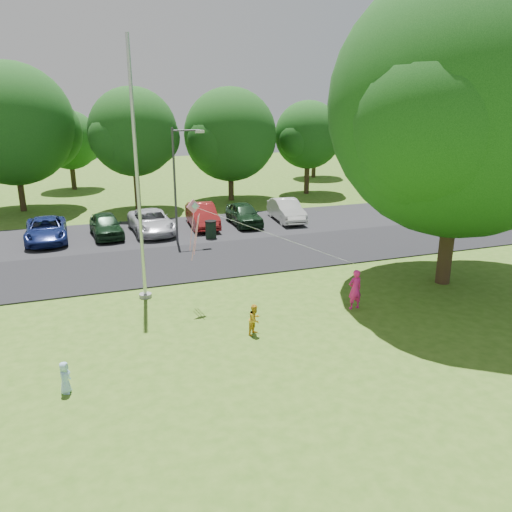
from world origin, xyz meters
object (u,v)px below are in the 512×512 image
object	(u,v)px
woman	(355,289)
child_blue	(65,378)
street_lamp	(179,175)
big_tree	(462,112)
child_yellow	(255,319)
flagpole	(139,197)
trash_can	(211,230)
kite	(198,219)

from	to	relation	value
woman	child_blue	distance (m)	10.75
street_lamp	woman	xyz separation A→B (m)	(4.35, -11.62, -3.03)
big_tree	child_yellow	size ratio (longest dim) A/B	11.92
flagpole	child_yellow	bearing A→B (deg)	-56.57
street_lamp	big_tree	size ratio (longest dim) A/B	0.49
street_lamp	woman	bearing A→B (deg)	-69.34
street_lamp	trash_can	distance (m)	3.74
big_tree	child_yellow	bearing A→B (deg)	-168.38
flagpole	trash_can	world-z (taller)	flagpole
child_blue	kite	size ratio (longest dim) A/B	0.16
street_lamp	child_yellow	distance (m)	12.84
trash_can	woman	size ratio (longest dim) A/B	0.68
big_tree	woman	world-z (taller)	big_tree
flagpole	child_yellow	distance (m)	6.68
big_tree	woman	xyz separation A→B (m)	(-5.10, -1.15, -6.47)
street_lamp	kite	size ratio (longest dim) A/B	1.08
woman	child_blue	size ratio (longest dim) A/B	1.70
trash_can	child_blue	bearing A→B (deg)	-118.77
trash_can	child_blue	size ratio (longest dim) A/B	1.15
big_tree	kite	world-z (taller)	big_tree
flagpole	child_yellow	world-z (taller)	flagpole
child_blue	big_tree	bearing A→B (deg)	-58.97
trash_can	child_blue	xyz separation A→B (m)	(-7.88, -14.36, -0.07)
big_tree	child_yellow	distance (m)	11.77
child_yellow	child_blue	size ratio (longest dim) A/B	1.17
street_lamp	kite	world-z (taller)	street_lamp
street_lamp	trash_can	xyz separation A→B (m)	(1.77, 0.26, -3.28)
flagpole	woman	size ratio (longest dim) A/B	6.33
trash_can	street_lamp	bearing A→B (deg)	-171.55
woman	kite	distance (m)	6.53
kite	child_yellow	bearing A→B (deg)	-85.38
trash_can	big_tree	distance (m)	14.81
big_tree	kite	distance (m)	11.31
flagpole	street_lamp	distance (m)	8.34
street_lamp	big_tree	distance (m)	14.52
flagpole	child_yellow	xyz separation A→B (m)	(3.09, -4.68, -3.62)
woman	kite	xyz separation A→B (m)	(-5.48, 2.38, 2.65)
flagpole	big_tree	world-z (taller)	big_tree
child_yellow	kite	xyz separation A→B (m)	(-1.11, 3.18, 2.90)
street_lamp	child_yellow	xyz separation A→B (m)	(-0.01, -12.42, -3.28)
woman	trash_can	bearing A→B (deg)	-81.76
flagpole	woman	xyz separation A→B (m)	(7.45, -3.88, -3.38)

